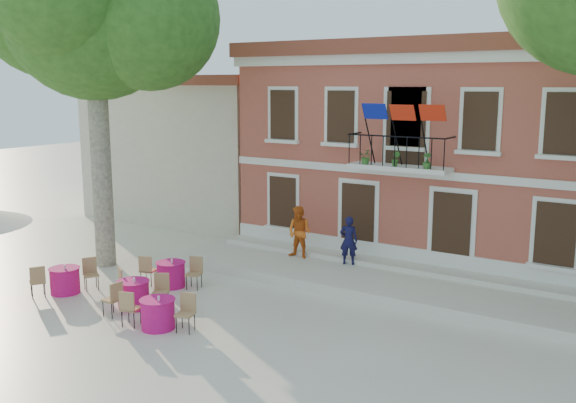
# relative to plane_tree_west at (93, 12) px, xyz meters

# --- Properties ---
(ground) EXTENTS (90.00, 90.00, 0.00)m
(ground) POSITION_rel_plane_tree_west_xyz_m (6.82, -1.43, -8.30)
(ground) COLOR beige
(ground) RESTS_ON ground
(main_building) EXTENTS (13.50, 9.59, 7.50)m
(main_building) POSITION_rel_plane_tree_west_xyz_m (8.82, 8.56, -4.52)
(main_building) COLOR #A6493B
(main_building) RESTS_ON ground
(neighbor_west) EXTENTS (9.40, 9.40, 6.40)m
(neighbor_west) POSITION_rel_plane_tree_west_xyz_m (-2.68, 9.57, -5.09)
(neighbor_west) COLOR beige
(neighbor_west) RESTS_ON ground
(terrace) EXTENTS (14.00, 3.40, 0.30)m
(terrace) POSITION_rel_plane_tree_west_xyz_m (8.82, 2.97, -8.15)
(terrace) COLOR silver
(terrace) RESTS_ON ground
(plane_tree_west) EXTENTS (5.72, 5.72, 11.24)m
(plane_tree_west) POSITION_rel_plane_tree_west_xyz_m (0.00, 0.00, 0.00)
(plane_tree_west) COLOR #A59E84
(plane_tree_west) RESTS_ON ground
(pedestrian_navy) EXTENTS (0.67, 0.55, 1.59)m
(pedestrian_navy) POSITION_rel_plane_tree_west_xyz_m (7.37, 3.60, -7.21)
(pedestrian_navy) COLOR #121037
(pedestrian_navy) RESTS_ON terrace
(pedestrian_orange) EXTENTS (0.86, 0.67, 1.76)m
(pedestrian_orange) POSITION_rel_plane_tree_west_xyz_m (5.61, 3.41, -7.13)
(pedestrian_orange) COLOR orange
(pedestrian_orange) RESTS_ON terrace
(cafe_table_0) EXTENTS (1.87, 1.64, 0.95)m
(cafe_table_0) POSITION_rel_plane_tree_west_xyz_m (3.92, -2.51, -7.88)
(cafe_table_0) COLOR #D71489
(cafe_table_0) RESTS_ON ground
(cafe_table_1) EXTENTS (1.96, 0.97, 0.95)m
(cafe_table_1) POSITION_rel_plane_tree_west_xyz_m (5.56, -3.25, -7.88)
(cafe_table_1) COLOR #D71489
(cafe_table_1) RESTS_ON ground
(cafe_table_2) EXTENTS (1.34, 1.86, 0.95)m
(cafe_table_2) POSITION_rel_plane_tree_west_xyz_m (1.30, -2.71, -7.88)
(cafe_table_2) COLOR #D71489
(cafe_table_2) RESTS_ON ground
(cafe_table_3) EXTENTS (1.96, 0.99, 0.95)m
(cafe_table_3) POSITION_rel_plane_tree_west_xyz_m (3.50, -0.57, -7.88)
(cafe_table_3) COLOR #D71489
(cafe_table_3) RESTS_ON ground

